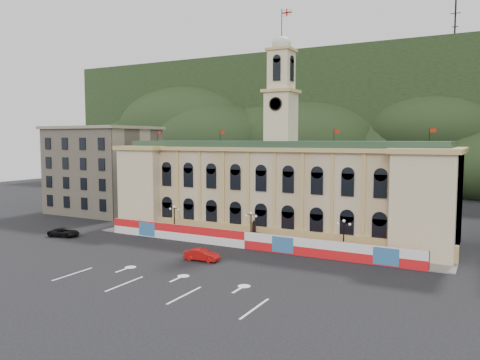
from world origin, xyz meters
The scene contains 13 objects.
ground centered at (0.00, 0.00, 0.00)m, with size 260.00×260.00×0.00m, color black.
lane_markings centered at (0.00, -5.00, 0.00)m, with size 26.00×10.00×0.02m, color white, non-canonical shape.
hill_ridge centered at (0.03, 121.99, 19.48)m, with size 230.00×80.00×64.00m.
city_hall centered at (0.00, 27.63, 7.85)m, with size 56.20×17.60×37.10m.
side_building_left centered at (-43.00, 30.93, 9.33)m, with size 21.00×17.00×18.60m.
hoarding_fence centered at (0.06, 15.07, 1.25)m, with size 50.00×0.44×2.50m.
pavement centered at (0.00, 17.75, 0.08)m, with size 56.00×5.50×0.16m, color slate.
statue centered at (0.00, 18.00, 1.19)m, with size 1.40×1.40×3.72m.
lamp_left centered at (-14.00, 17.00, 3.07)m, with size 1.96×0.44×5.15m.
lamp_center centered at (0.00, 17.00, 3.07)m, with size 1.96×0.44×5.15m.
lamp_right centered at (14.00, 17.00, 3.07)m, with size 1.96×0.44×5.15m.
red_sedan centered at (-1.87, 6.36, 0.78)m, with size 4.86×2.09×1.56m, color #AD0D0C.
black_suv centered at (-30.00, 8.50, 0.71)m, with size 5.53×3.50×1.42m, color black.
Camera 1 is at (30.93, -44.36, 15.92)m, focal length 35.00 mm.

